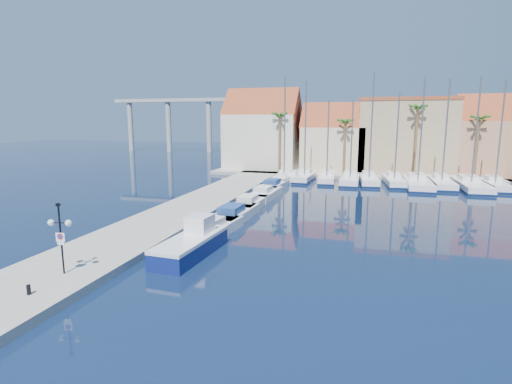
% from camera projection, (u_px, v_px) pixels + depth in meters
% --- Properties ---
extents(ground, '(260.00, 260.00, 0.00)m').
position_uv_depth(ground, '(226.00, 278.00, 22.10)').
color(ground, black).
rests_on(ground, ground).
extents(quay_west, '(6.00, 77.00, 0.50)m').
position_uv_depth(quay_west, '(184.00, 211.00, 37.21)').
color(quay_west, gray).
rests_on(quay_west, ground).
extents(shore_north, '(54.00, 16.00, 0.50)m').
position_uv_depth(shore_north, '(383.00, 172.00, 65.00)').
color(shore_north, gray).
rests_on(shore_north, ground).
extents(lamp_post, '(1.30, 0.51, 3.87)m').
position_uv_depth(lamp_post, '(60.00, 228.00, 20.95)').
color(lamp_post, black).
rests_on(lamp_post, quay_west).
extents(bollard, '(0.19, 0.19, 0.48)m').
position_uv_depth(bollard, '(29.00, 290.00, 18.77)').
color(bollard, black).
rests_on(bollard, quay_west).
extents(fishing_boat, '(2.70, 6.86, 2.35)m').
position_uv_depth(fishing_boat, '(192.00, 243.00, 25.77)').
color(fishing_boat, navy).
rests_on(fishing_boat, ground).
extents(motorboat_west_0, '(2.72, 6.80, 1.40)m').
position_uv_depth(motorboat_west_0, '(214.00, 228.00, 30.31)').
color(motorboat_west_0, white).
rests_on(motorboat_west_0, ground).
extents(motorboat_west_1, '(2.72, 7.49, 1.40)m').
position_uv_depth(motorboat_west_1, '(234.00, 214.00, 34.96)').
color(motorboat_west_1, white).
rests_on(motorboat_west_1, ground).
extents(motorboat_west_2, '(2.28, 6.84, 1.40)m').
position_uv_depth(motorboat_west_2, '(249.00, 203.00, 39.48)').
color(motorboat_west_2, white).
rests_on(motorboat_west_2, ground).
extents(motorboat_west_3, '(2.58, 7.25, 1.40)m').
position_uv_depth(motorboat_west_3, '(265.00, 193.00, 44.76)').
color(motorboat_west_3, white).
rests_on(motorboat_west_3, ground).
extents(motorboat_west_4, '(2.48, 7.14, 1.40)m').
position_uv_depth(motorboat_west_4, '(273.00, 186.00, 50.22)').
color(motorboat_west_4, white).
rests_on(motorboat_west_4, ground).
extents(motorboat_west_5, '(1.95, 5.26, 1.40)m').
position_uv_depth(motorboat_west_5, '(283.00, 180.00, 54.83)').
color(motorboat_west_5, white).
rests_on(motorboat_west_5, ground).
extents(motorboat_west_6, '(3.10, 7.56, 1.40)m').
position_uv_depth(motorboat_west_6, '(291.00, 176.00, 58.76)').
color(motorboat_west_6, white).
rests_on(motorboat_west_6, ground).
extents(sailboat_0, '(2.31, 8.43, 14.53)m').
position_uv_depth(sailboat_0, '(285.00, 176.00, 57.27)').
color(sailboat_0, white).
rests_on(sailboat_0, ground).
extents(sailboat_1, '(2.59, 8.31, 13.90)m').
position_uv_depth(sailboat_1, '(305.00, 176.00, 57.46)').
color(sailboat_1, white).
rests_on(sailboat_1, ground).
extents(sailboat_2, '(2.71, 8.47, 11.25)m').
position_uv_depth(sailboat_2, '(327.00, 178.00, 56.55)').
color(sailboat_2, white).
rests_on(sailboat_2, ground).
extents(sailboat_3, '(2.56, 9.34, 11.35)m').
position_uv_depth(sailboat_3, '(350.00, 179.00, 55.23)').
color(sailboat_3, white).
rests_on(sailboat_3, ground).
extents(sailboat_4, '(2.89, 8.89, 14.68)m').
position_uv_depth(sailboat_4, '(369.00, 179.00, 54.75)').
color(sailboat_4, white).
rests_on(sailboat_4, ground).
extents(sailboat_5, '(3.05, 8.88, 12.14)m').
position_uv_depth(sailboat_5, '(394.00, 180.00, 53.91)').
color(sailboat_5, white).
rests_on(sailboat_5, ground).
extents(sailboat_6, '(3.14, 11.71, 13.90)m').
position_uv_depth(sailboat_6, '(417.00, 182.00, 52.43)').
color(sailboat_6, white).
rests_on(sailboat_6, ground).
extents(sailboat_7, '(2.56, 9.57, 13.69)m').
position_uv_depth(sailboat_7, '(441.00, 182.00, 52.26)').
color(sailboat_7, white).
rests_on(sailboat_7, ground).
extents(sailboat_8, '(3.10, 11.50, 13.76)m').
position_uv_depth(sailboat_8, '(470.00, 184.00, 50.72)').
color(sailboat_8, white).
rests_on(sailboat_8, ground).
extents(sailboat_9, '(2.28, 8.42, 13.50)m').
position_uv_depth(sailboat_9, '(494.00, 184.00, 50.49)').
color(sailboat_9, white).
rests_on(sailboat_9, ground).
extents(building_0, '(12.30, 9.00, 13.50)m').
position_uv_depth(building_0, '(263.00, 133.00, 68.16)').
color(building_0, beige).
rests_on(building_0, shore_north).
extents(building_1, '(10.30, 8.00, 11.00)m').
position_uv_depth(building_1, '(334.00, 141.00, 65.25)').
color(building_1, beige).
rests_on(building_1, shore_north).
extents(building_2, '(14.20, 10.20, 11.50)m').
position_uv_depth(building_2, '(405.00, 135.00, 63.16)').
color(building_2, tan).
rests_on(building_2, shore_north).
extents(building_3, '(10.30, 8.00, 12.00)m').
position_uv_depth(building_3, '(491.00, 139.00, 59.15)').
color(building_3, tan).
rests_on(building_3, shore_north).
extents(palm_0, '(2.60, 2.60, 10.15)m').
position_uv_depth(palm_0, '(280.00, 117.00, 61.92)').
color(palm_0, brown).
rests_on(palm_0, shore_north).
extents(palm_1, '(2.60, 2.60, 9.15)m').
position_uv_depth(palm_1, '(345.00, 124.00, 59.48)').
color(palm_1, brown).
rests_on(palm_1, shore_north).
extents(palm_2, '(2.60, 2.60, 11.15)m').
position_uv_depth(palm_2, '(418.00, 110.00, 56.54)').
color(palm_2, brown).
rests_on(palm_2, shore_north).
extents(palm_3, '(2.60, 2.60, 9.65)m').
position_uv_depth(palm_3, '(479.00, 120.00, 54.70)').
color(palm_3, brown).
rests_on(palm_3, shore_north).
extents(viaduct, '(48.00, 2.20, 14.45)m').
position_uv_depth(viaduct, '(191.00, 114.00, 108.29)').
color(viaduct, '#9E9E99').
rests_on(viaduct, ground).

